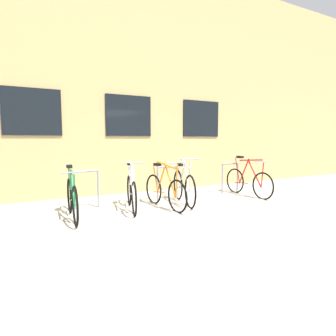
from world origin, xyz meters
TOP-DOWN VIEW (x-y plane):
  - ground_plane at (0.00, 0.00)m, footprint 42.00×42.00m
  - storefront_building at (0.00, 6.58)m, footprint 28.00×6.81m
  - bike_rack at (-0.46, 1.90)m, footprint 6.59×0.05m
  - bicycle_red at (2.70, 1.36)m, footprint 0.44×1.74m
  - bicycle_silver at (0.71, 1.39)m, footprint 0.54×1.70m
  - bicycle_green at (-1.84, 1.26)m, footprint 0.44×1.76m
  - bicycle_orange at (0.11, 1.21)m, footprint 0.44×1.70m
  - bicycle_white at (-0.60, 1.38)m, footprint 0.55×1.65m

SIDE VIEW (x-z plane):
  - ground_plane at x=0.00m, z-range 0.00..0.00m
  - bicycle_orange at x=0.11m, z-range -0.15..0.92m
  - bicycle_white at x=-0.60m, z-range -0.15..0.93m
  - bicycle_red at x=2.70m, z-range -0.15..0.92m
  - bicycle_green at x=-1.84m, z-range -0.12..0.90m
  - bicycle_silver at x=0.71m, z-range -0.15..0.95m
  - bike_rack at x=-0.46m, z-range 0.09..0.94m
  - storefront_building at x=0.00m, z-range 0.00..6.43m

